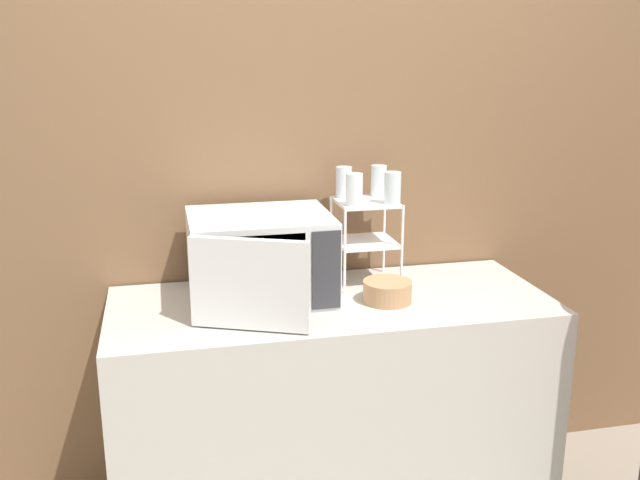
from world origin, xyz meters
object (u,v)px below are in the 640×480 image
(microwave, at_px, (260,258))
(glass_front_left, at_px, (354,190))
(glass_front_right, at_px, (393,188))
(glass_back_left, at_px, (344,182))
(glass_back_right, at_px, (379,181))
(bowl, at_px, (387,292))
(dish_rack, at_px, (366,224))

(microwave, bearing_deg, glass_front_left, 5.11)
(glass_front_right, distance_m, glass_back_left, 0.21)
(glass_back_left, bearing_deg, glass_back_right, 0.24)
(microwave, distance_m, bowl, 0.47)
(glass_back_left, bearing_deg, dish_rack, -46.42)
(glass_front_left, relative_size, glass_back_left, 1.00)
(microwave, relative_size, dish_rack, 1.81)
(glass_front_right, bearing_deg, glass_front_left, 179.45)
(microwave, bearing_deg, glass_back_left, 26.84)
(dish_rack, distance_m, glass_front_right, 0.19)
(glass_back_left, bearing_deg, microwave, -153.16)
(dish_rack, bearing_deg, glass_front_right, -44.71)
(microwave, height_order, glass_back_right, glass_back_right)
(glass_front_right, xyz_separation_m, bowl, (-0.06, -0.15, -0.35))
(dish_rack, bearing_deg, glass_front_left, -132.21)
(dish_rack, height_order, glass_back_right, glass_back_right)
(glass_back_left, xyz_separation_m, bowl, (0.09, -0.30, -0.35))
(glass_front_right, bearing_deg, glass_back_right, 92.50)
(glass_front_left, bearing_deg, dish_rack, 47.79)
(glass_front_left, distance_m, glass_back_left, 0.15)
(bowl, bearing_deg, dish_rack, 94.30)
(glass_back_right, bearing_deg, bowl, -100.15)
(microwave, xyz_separation_m, glass_back_right, (0.49, 0.18, 0.23))
(glass_front_left, height_order, glass_back_left, same)
(glass_back_right, xyz_separation_m, bowl, (-0.05, -0.30, -0.35))
(glass_front_left, distance_m, glass_back_right, 0.20)
(glass_back_left, bearing_deg, glass_front_right, -45.53)
(microwave, distance_m, dish_rack, 0.44)
(microwave, bearing_deg, glass_front_right, 3.47)
(glass_front_right, bearing_deg, bowl, -111.78)
(glass_front_left, bearing_deg, bowl, -60.73)
(microwave, bearing_deg, dish_rack, 14.19)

